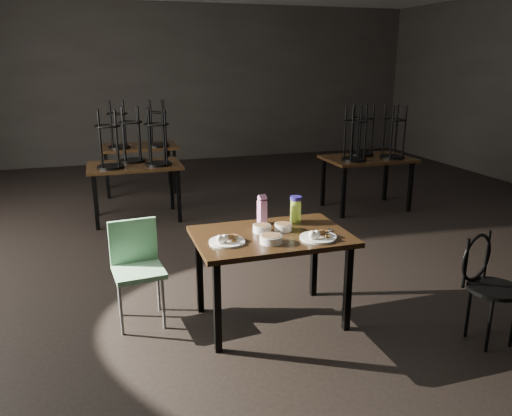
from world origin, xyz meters
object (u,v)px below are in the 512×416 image
object	(u,v)px
main_table	(271,243)
bentwood_chair	(487,280)
school_chair	(137,262)
juice_carton	(262,210)
water_bottle	(296,209)

from	to	relation	value
main_table	bentwood_chair	distance (m)	1.63
main_table	bentwood_chair	world-z (taller)	bentwood_chair
main_table	school_chair	xyz separation A→B (m)	(-1.02, 0.35, -0.17)
main_table	bentwood_chair	xyz separation A→B (m)	(1.44, -0.75, -0.18)
juice_carton	bentwood_chair	bearing A→B (deg)	-35.24
main_table	bentwood_chair	bearing A→B (deg)	-27.48
bentwood_chair	school_chair	xyz separation A→B (m)	(-2.46, 1.10, 0.01)
school_chair	water_bottle	bearing A→B (deg)	-10.43
juice_carton	school_chair	bearing A→B (deg)	174.87
juice_carton	school_chair	size ratio (longest dim) A/B	0.31
main_table	juice_carton	size ratio (longest dim) A/B	4.74
bentwood_chair	juice_carton	bearing A→B (deg)	125.25
water_bottle	school_chair	size ratio (longest dim) A/B	0.26
bentwood_chair	school_chair	bearing A→B (deg)	136.34
juice_carton	water_bottle	distance (m)	0.29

